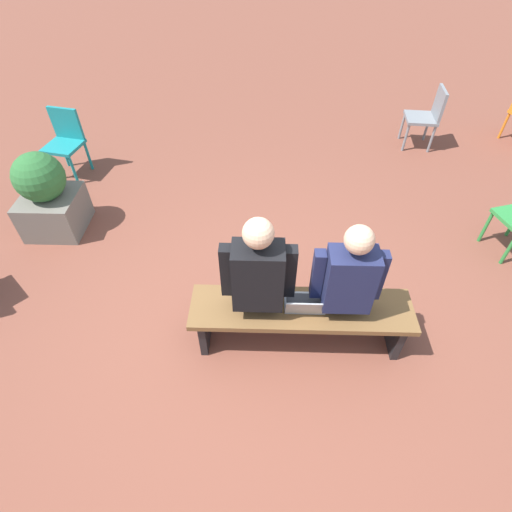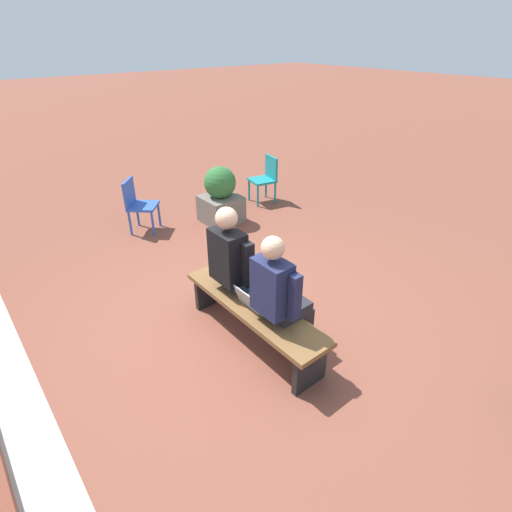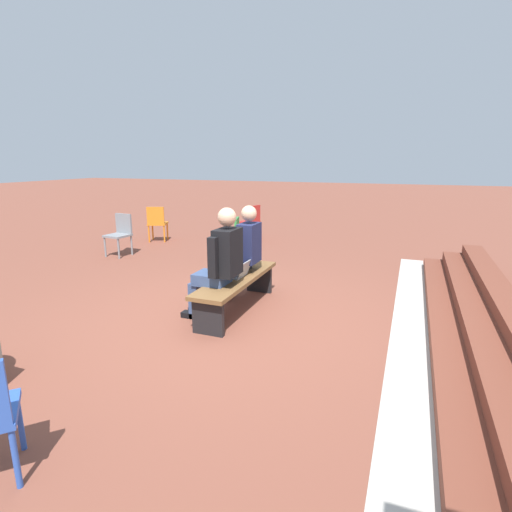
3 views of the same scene
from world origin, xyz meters
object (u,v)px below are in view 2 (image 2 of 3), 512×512
object	(u,v)px
person_adult	(237,263)
plastic_chair_far_right	(138,202)
plastic_chair_mid_courtyard	(266,176)
planter	(221,197)
person_student	(280,294)
laptop	(254,301)
bench	(253,312)

from	to	relation	value
person_adult	plastic_chair_far_right	distance (m)	2.85
plastic_chair_mid_courtyard	planter	world-z (taller)	planter
person_student	person_adult	xyz separation A→B (m)	(0.67, -0.00, 0.02)
person_student	laptop	world-z (taller)	person_student
bench	person_student	size ratio (longest dim) A/B	1.35
person_adult	planter	size ratio (longest dim) A/B	1.46
person_adult	laptop	xyz separation A→B (m)	(-0.37, 0.08, -0.23)
laptop	planter	world-z (taller)	planter
person_student	plastic_chair_mid_courtyard	bearing A→B (deg)	-38.51
bench	person_adult	bearing A→B (deg)	-11.14
plastic_chair_far_right	laptop	bearing A→B (deg)	175.53
bench	plastic_chair_far_right	size ratio (longest dim) A/B	2.14
person_adult	laptop	bearing A→B (deg)	167.71
bench	laptop	distance (m)	0.15
plastic_chair_far_right	planter	size ratio (longest dim) A/B	0.89
person_student	plastic_chair_mid_courtyard	world-z (taller)	person_student
person_student	plastic_chair_far_right	distance (m)	3.51
person_adult	planter	xyz separation A→B (m)	(2.31, -1.38, -0.29)
laptop	plastic_chair_mid_courtyard	world-z (taller)	plastic_chair_mid_courtyard
person_adult	bench	bearing A→B (deg)	168.86
bench	planter	bearing A→B (deg)	-28.52
person_adult	laptop	distance (m)	0.45
person_student	person_adult	world-z (taller)	person_adult
laptop	plastic_chair_mid_courtyard	xyz separation A→B (m)	(2.91, -2.63, -0.02)
plastic_chair_mid_courtyard	bench	bearing A→B (deg)	137.84
person_adult	plastic_chair_far_right	bearing A→B (deg)	-3.42
bench	planter	size ratio (longest dim) A/B	1.91
plastic_chair_mid_courtyard	planter	bearing A→B (deg)	101.08
person_student	plastic_chair_far_right	bearing A→B (deg)	-2.82
laptop	plastic_chair_far_right	world-z (taller)	plastic_chair_far_right
laptop	person_adult	bearing A→B (deg)	-12.29
bench	person_adult	size ratio (longest dim) A/B	1.31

